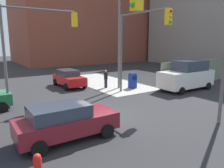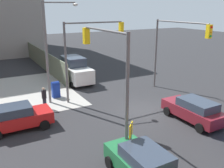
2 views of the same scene
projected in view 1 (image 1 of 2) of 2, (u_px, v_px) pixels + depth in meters
name	position (u px, v px, depth m)	size (l,w,h in m)	color
ground_plane	(104.00, 115.00, 13.00)	(120.00, 120.00, 0.00)	#28282B
sidewalk_corner	(129.00, 79.00, 25.25)	(12.00, 12.00, 0.01)	#9E9B93
building_warehouse_north	(92.00, 16.00, 48.57)	(32.00, 18.00, 19.59)	brown
smokestack	(135.00, 18.00, 50.33)	(1.80, 1.80, 19.10)	brown
traffic_signal_nw_corner	(35.00, 37.00, 14.40)	(5.17, 0.36, 6.50)	#59595B
traffic_signal_se_corner	(197.00, 33.00, 9.55)	(6.28, 0.36, 6.50)	#59595B
traffic_signal_ne_corner	(137.00, 37.00, 16.54)	(0.36, 5.43, 6.50)	#59595B
street_lamp_corner	(121.00, 37.00, 19.32)	(0.97, 2.61, 8.00)	slate
mailbox_blue	(133.00, 80.00, 20.31)	(0.56, 0.64, 1.43)	navy
fire_hydrant	(38.00, 167.00, 6.76)	(0.26, 0.26, 0.94)	red
coupe_red	(69.00, 78.00, 20.99)	(2.02, 4.20, 1.62)	#B21919
hatchback_maroon	(66.00, 121.00, 9.66)	(4.47, 2.02, 1.62)	maroon
van_white_delivery	(187.00, 76.00, 19.60)	(5.40, 2.32, 2.62)	white
pedestrian_crossing	(106.00, 79.00, 20.43)	(0.36, 0.36, 1.69)	black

